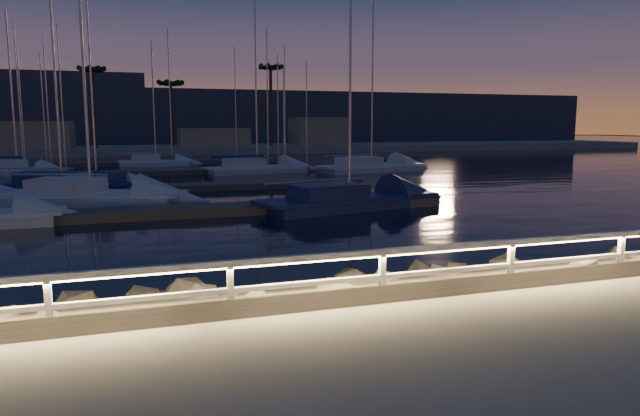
% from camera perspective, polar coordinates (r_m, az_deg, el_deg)
% --- Properties ---
extents(ground, '(400.00, 400.00, 0.00)m').
position_cam_1_polar(ground, '(11.17, 1.45, -9.77)').
color(ground, gray).
rests_on(ground, ground).
extents(harbor_water, '(400.00, 440.00, 0.60)m').
position_cam_1_polar(harbor_water, '(41.60, -13.24, 2.02)').
color(harbor_water, black).
rests_on(harbor_water, ground).
extents(guard_rail, '(44.11, 0.12, 1.06)m').
position_cam_1_polar(guard_rail, '(10.93, 1.12, -5.95)').
color(guard_rail, white).
rests_on(guard_rail, ground).
extents(riprap, '(32.01, 2.71, 1.23)m').
position_cam_1_polar(riprap, '(12.39, 1.20, -8.65)').
color(riprap, '#5F5A52').
rests_on(riprap, ground).
extents(floating_docks, '(22.00, 36.00, 0.40)m').
position_cam_1_polar(floating_docks, '(42.81, -13.42, 2.95)').
color(floating_docks, '#635C52').
rests_on(floating_docks, ground).
extents(far_shore, '(160.00, 14.00, 5.20)m').
position_cam_1_polar(far_shore, '(84.17, -16.00, 5.88)').
color(far_shore, gray).
rests_on(far_shore, ground).
extents(palm_left, '(3.00, 3.00, 11.20)m').
position_cam_1_polar(palm_left, '(82.37, -21.83, 12.42)').
color(palm_left, brown).
rests_on(palm_left, ground).
extents(palm_center, '(3.00, 3.00, 9.70)m').
position_cam_1_polar(palm_center, '(83.34, -14.72, 11.75)').
color(palm_center, brown).
rests_on(palm_center, ground).
extents(palm_right, '(3.00, 3.00, 12.20)m').
position_cam_1_polar(palm_right, '(84.63, -4.97, 13.46)').
color(palm_right, brown).
rests_on(palm_right, ground).
extents(distant_hills, '(230.00, 37.50, 18.00)m').
position_cam_1_polar(distant_hills, '(144.87, -25.92, 8.04)').
color(distant_hills, '#31394C').
rests_on(distant_hills, ground).
extents(sailboat_c, '(9.77, 5.80, 16.07)m').
position_cam_1_polar(sailboat_c, '(31.71, -22.37, 1.22)').
color(sailboat_c, silver).
rests_on(sailboat_c, ground).
extents(sailboat_f, '(6.88, 2.94, 11.37)m').
position_cam_1_polar(sailboat_f, '(36.77, -21.69, 2.04)').
color(sailboat_f, silver).
rests_on(sailboat_f, ground).
extents(sailboat_g, '(9.18, 4.05, 15.08)m').
position_cam_1_polar(sailboat_g, '(48.19, -6.57, 4.01)').
color(sailboat_g, silver).
rests_on(sailboat_g, ground).
extents(sailboat_h, '(9.84, 4.90, 16.03)m').
position_cam_1_polar(sailboat_h, '(27.76, 2.50, 0.87)').
color(sailboat_h, navy).
rests_on(sailboat_h, ground).
extents(sailboat_i, '(7.76, 5.08, 13.01)m').
position_cam_1_polar(sailboat_i, '(51.95, -28.19, 3.39)').
color(sailboat_i, silver).
rests_on(sailboat_i, ground).
extents(sailboat_j, '(8.51, 5.11, 14.06)m').
position_cam_1_polar(sailboat_j, '(37.92, -24.68, 2.13)').
color(sailboat_j, navy).
rests_on(sailboat_j, ground).
extents(sailboat_l, '(10.28, 4.81, 16.78)m').
position_cam_1_polar(sailboat_l, '(49.65, 4.89, 4.17)').
color(sailboat_l, silver).
rests_on(sailboat_l, ground).
extents(sailboat_n, '(7.36, 3.22, 12.14)m').
position_cam_1_polar(sailboat_n, '(58.77, -16.28, 4.47)').
color(sailboat_n, silver).
rests_on(sailboat_n, ground).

